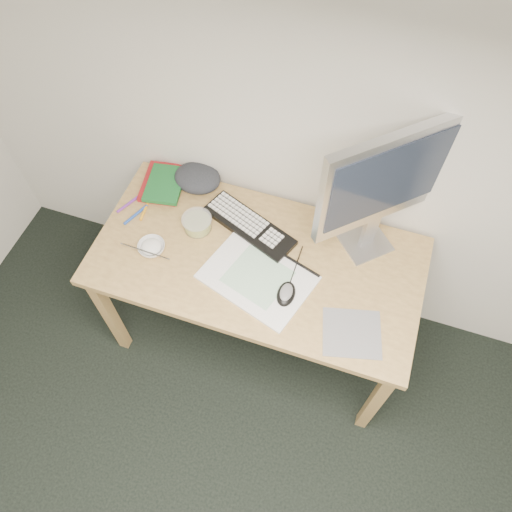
% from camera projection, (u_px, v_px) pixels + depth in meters
% --- Properties ---
extents(desk, '(1.40, 0.70, 0.75)m').
position_uv_depth(desk, '(257.00, 269.00, 2.19)').
color(desk, tan).
rests_on(desk, ground).
extents(mousepad, '(0.27, 0.25, 0.00)m').
position_uv_depth(mousepad, '(352.00, 333.00, 1.94)').
color(mousepad, slate).
rests_on(mousepad, desk).
extents(sketchpad, '(0.51, 0.43, 0.01)m').
position_uv_depth(sketchpad, '(258.00, 277.00, 2.06)').
color(sketchpad, white).
rests_on(sketchpad, desk).
extents(keyboard, '(0.46, 0.29, 0.03)m').
position_uv_depth(keyboard, '(249.00, 226.00, 2.19)').
color(keyboard, black).
rests_on(keyboard, desk).
extents(monitor, '(0.43, 0.41, 0.65)m').
position_uv_depth(monitor, '(386.00, 182.00, 1.82)').
color(monitor, silver).
rests_on(monitor, desk).
extents(mouse, '(0.08, 0.12, 0.04)m').
position_uv_depth(mouse, '(286.00, 292.00, 2.00)').
color(mouse, black).
rests_on(mouse, sketchpad).
extents(rice_bowl, '(0.13, 0.13, 0.04)m').
position_uv_depth(rice_bowl, '(152.00, 248.00, 2.13)').
color(rice_bowl, white).
rests_on(rice_bowl, desk).
extents(chopsticks, '(0.22, 0.02, 0.02)m').
position_uv_depth(chopsticks, '(145.00, 251.00, 2.09)').
color(chopsticks, silver).
rests_on(chopsticks, rice_bowl).
extents(fruit_tub, '(0.17, 0.17, 0.06)m').
position_uv_depth(fruit_tub, '(197.00, 223.00, 2.18)').
color(fruit_tub, '#E8DE52').
rests_on(fruit_tub, desk).
extents(book_red, '(0.21, 0.26, 0.02)m').
position_uv_depth(book_red, '(163.00, 183.00, 2.33)').
color(book_red, maroon).
rests_on(book_red, desk).
extents(book_green, '(0.20, 0.24, 0.02)m').
position_uv_depth(book_green, '(165.00, 184.00, 2.29)').
color(book_green, '#175D27').
rests_on(book_green, book_red).
extents(cloth_lump, '(0.22, 0.20, 0.08)m').
position_uv_depth(cloth_lump, '(197.00, 178.00, 2.31)').
color(cloth_lump, '#222529').
rests_on(cloth_lump, desk).
extents(pencil_pink, '(0.16, 0.07, 0.01)m').
position_uv_depth(pencil_pink, '(252.00, 243.00, 2.16)').
color(pencil_pink, pink).
rests_on(pencil_pink, desk).
extents(pencil_tan, '(0.13, 0.11, 0.01)m').
position_uv_depth(pencil_tan, '(275.00, 251.00, 2.14)').
color(pencil_tan, tan).
rests_on(pencil_tan, desk).
extents(pencil_black, '(0.19, 0.01, 0.01)m').
position_uv_depth(pencil_black, '(271.00, 253.00, 2.13)').
color(pencil_black, black).
rests_on(pencil_black, desk).
extents(marker_blue, '(0.06, 0.13, 0.01)m').
position_uv_depth(marker_blue, '(136.00, 215.00, 2.24)').
color(marker_blue, '#2047AD').
rests_on(marker_blue, desk).
extents(marker_orange, '(0.03, 0.13, 0.01)m').
position_uv_depth(marker_orange, '(145.00, 208.00, 2.25)').
color(marker_orange, orange).
rests_on(marker_orange, desk).
extents(marker_purple, '(0.07, 0.13, 0.01)m').
position_uv_depth(marker_purple, '(129.00, 203.00, 2.27)').
color(marker_purple, '#6F2A9C').
rests_on(marker_purple, desk).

